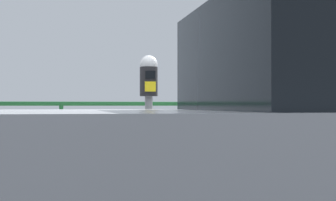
{
  "coord_description": "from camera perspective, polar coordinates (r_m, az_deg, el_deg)",
  "views": [
    {
      "loc": [
        -1.17,
        -3.79,
        1.15
      ],
      "look_at": [
        -0.12,
        0.59,
        1.19
      ],
      "focal_mm": 50.07,
      "sensor_mm": 36.0,
      "label": 1
    }
  ],
  "objects": [
    {
      "name": "sidewalk_curb",
      "position": [
        5.71,
        -1.48,
        -11.45
      ],
      "size": [
        36.0,
        3.39,
        0.14
      ],
      "primitive_type": "cube",
      "color": "gray",
      "rests_on": "ground"
    },
    {
      "name": "pedestrian_at_meter",
      "position": [
        4.45,
        6.1,
        -0.62
      ],
      "size": [
        0.63,
        0.54,
        1.74
      ],
      "rotation": [
        0.0,
        0.0,
        3.23
      ],
      "color": "brown",
      "rests_on": "sidewalk_curb"
    },
    {
      "name": "parking_meter",
      "position": [
        4.3,
        -2.36,
        0.0
      ],
      "size": [
        0.16,
        0.17,
        1.46
      ],
      "rotation": [
        0.0,
        0.0,
        3.11
      ],
      "color": "slate",
      "rests_on": "sidewalk_curb"
    },
    {
      "name": "background_railing",
      "position": [
        7.01,
        -3.91,
        -2.57
      ],
      "size": [
        24.06,
        0.06,
        1.06
      ],
      "color": "#1E602D",
      "rests_on": "sidewalk_curb"
    }
  ]
}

